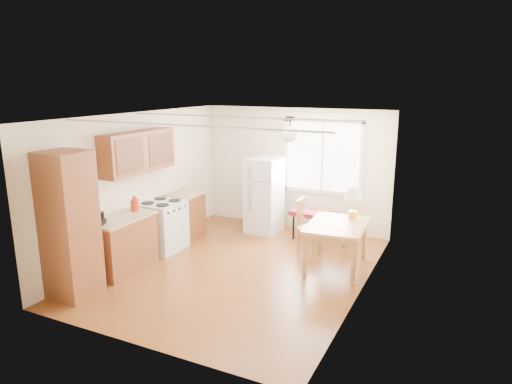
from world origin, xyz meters
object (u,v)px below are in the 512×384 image
Objects in this scene: refrigerator at (264,195)px; dining_table at (337,230)px; bench at (321,216)px; chair at (304,222)px.

refrigerator is 2.18m from dining_table.
bench is 1.32× the size of chair.
refrigerator is 1.22× the size of bench.
refrigerator is 1.61× the size of chair.
dining_table is 1.33× the size of chair.
refrigerator reaches higher than bench.
bench is at bearing 2.26° from refrigerator.
bench is at bearing 114.20° from dining_table.
refrigerator is at bearing 143.63° from dining_table.
bench is at bearing 82.33° from chair.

